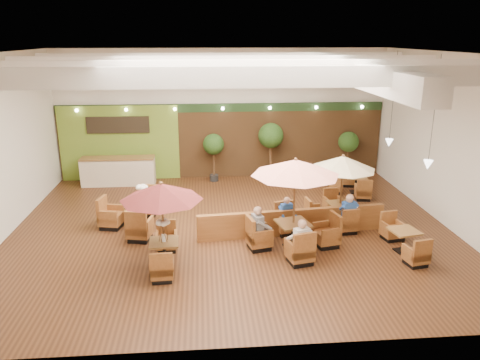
{
  "coord_description": "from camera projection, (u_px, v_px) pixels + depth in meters",
  "views": [
    {
      "loc": [
        -0.89,
        -13.93,
        5.99
      ],
      "look_at": [
        0.3,
        0.5,
        1.5
      ],
      "focal_mm": 35.0,
      "sensor_mm": 36.0,
      "label": 1
    }
  ],
  "objects": [
    {
      "name": "topiary_2",
      "position": [
        348.0,
        144.0,
        20.12
      ],
      "size": [
        0.88,
        0.88,
        2.05
      ],
      "color": "black",
      "rests_on": "ground"
    },
    {
      "name": "diner_4",
      "position": [
        348.0,
        210.0,
        14.65
      ],
      "size": [
        0.39,
        0.32,
        0.76
      ],
      "rotation": [
        0.0,
        0.0,
        0.1
      ],
      "color": "silver",
      "rests_on": "ground"
    },
    {
      "name": "diner_3",
      "position": [
        348.0,
        209.0,
        14.64
      ],
      "size": [
        0.44,
        0.38,
        0.83
      ],
      "rotation": [
        0.0,
        0.0,
        0.18
      ],
      "color": "#2755AD",
      "rests_on": "ground"
    },
    {
      "name": "service_counter",
      "position": [
        118.0,
        171.0,
        19.44
      ],
      "size": [
        3.0,
        0.75,
        1.18
      ],
      "color": "beige",
      "rests_on": "ground"
    },
    {
      "name": "booth_divider",
      "position": [
        293.0,
        222.0,
        14.58
      ],
      "size": [
        5.98,
        0.75,
        0.83
      ],
      "primitive_type": "cube",
      "rotation": [
        0.0,
        0.0,
        0.1
      ],
      "color": "brown",
      "rests_on": "ground"
    },
    {
      "name": "topiary_0",
      "position": [
        214.0,
        146.0,
        19.66
      ],
      "size": [
        0.88,
        0.88,
        2.05
      ],
      "color": "black",
      "rests_on": "ground"
    },
    {
      "name": "diner_2",
      "position": [
        259.0,
        224.0,
        13.5
      ],
      "size": [
        0.42,
        0.47,
        0.86
      ],
      "rotation": [
        0.0,
        0.0,
        5.0
      ],
      "color": "gray",
      "rests_on": "ground"
    },
    {
      "name": "table_2",
      "position": [
        341.0,
        174.0,
        15.17
      ],
      "size": [
        2.24,
        2.32,
        2.34
      ],
      "rotation": [
        0.0,
        0.0,
        0.12
      ],
      "color": "brown",
      "rests_on": "ground"
    },
    {
      "name": "diner_0",
      "position": [
        301.0,
        237.0,
        12.62
      ],
      "size": [
        0.47,
        0.43,
        0.84
      ],
      "rotation": [
        0.0,
        0.0,
        0.37
      ],
      "color": "silver",
      "rests_on": "ground"
    },
    {
      "name": "table_4",
      "position": [
        403.0,
        241.0,
        13.45
      ],
      "size": [
        0.88,
        2.33,
        0.84
      ],
      "rotation": [
        0.0,
        0.0,
        0.19
      ],
      "color": "brown",
      "rests_on": "ground"
    },
    {
      "name": "table_3",
      "position": [
        135.0,
        214.0,
        15.13
      ],
      "size": [
        1.98,
        2.87,
        1.6
      ],
      "rotation": [
        0.0,
        0.0,
        -0.21
      ],
      "color": "brown",
      "rests_on": "ground"
    },
    {
      "name": "diner_1",
      "position": [
        287.0,
        212.0,
        14.54
      ],
      "size": [
        0.39,
        0.34,
        0.74
      ],
      "rotation": [
        0.0,
        0.0,
        3.35
      ],
      "color": "#2755AD",
      "rests_on": "ground"
    },
    {
      "name": "table_0",
      "position": [
        162.0,
        202.0,
        12.25
      ],
      "size": [
        2.18,
        2.32,
        2.38
      ],
      "rotation": [
        0.0,
        0.0,
        0.04
      ],
      "color": "brown",
      "rests_on": "ground"
    },
    {
      "name": "room",
      "position": [
        237.0,
        111.0,
        15.21
      ],
      "size": [
        14.04,
        14.0,
        5.52
      ],
      "color": "#381E0F",
      "rests_on": "ground"
    },
    {
      "name": "table_1",
      "position": [
        295.0,
        188.0,
        13.26
      ],
      "size": [
        2.78,
        2.78,
        2.74
      ],
      "rotation": [
        0.0,
        0.0,
        0.22
      ],
      "color": "brown",
      "rests_on": "ground"
    },
    {
      "name": "table_5",
      "position": [
        350.0,
        185.0,
        18.52
      ],
      "size": [
        1.63,
        2.37,
        0.86
      ],
      "rotation": [
        0.0,
        0.0,
        -0.16
      ],
      "color": "brown",
      "rests_on": "ground"
    },
    {
      "name": "topiary_1",
      "position": [
        271.0,
        138.0,
        19.76
      ],
      "size": [
        1.06,
        1.06,
        2.47
      ],
      "color": "black",
      "rests_on": "ground"
    }
  ]
}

